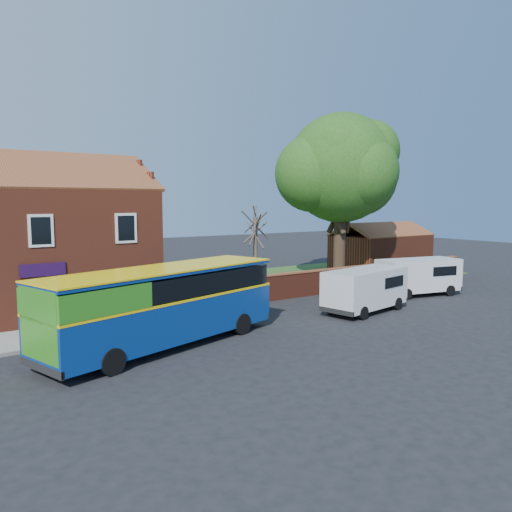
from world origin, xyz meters
TOP-DOWN VIEW (x-y plane):
  - ground at (0.00, 0.00)m, footprint 120.00×120.00m
  - pavement at (-7.00, 5.75)m, footprint 18.00×3.50m
  - kerb at (-7.00, 4.00)m, footprint 18.00×0.15m
  - grass_strip at (13.00, 13.00)m, footprint 26.00×12.00m
  - shop_building at (-7.02, 11.50)m, footprint 12.30×8.13m
  - boundary_wall at (13.00, 7.00)m, footprint 22.00×0.38m
  - outbuilding at (22.00, 13.00)m, footprint 8.20×5.06m
  - bus at (-3.88, 1.66)m, footprint 10.99×5.63m
  - van_near at (8.10, 1.70)m, footprint 5.54×2.98m
  - van_far at (14.47, 3.17)m, footprint 5.58×3.16m
  - large_tree at (14.65, 10.66)m, footprint 10.20×8.07m
  - bare_tree at (6.24, 9.50)m, footprint 2.03×2.41m

SIDE VIEW (x-z plane):
  - ground at x=0.00m, z-range 0.00..0.00m
  - grass_strip at x=13.00m, z-range 0.00..0.04m
  - pavement at x=-7.00m, z-range 0.00..0.12m
  - kerb at x=-7.00m, z-range 0.00..0.14m
  - boundary_wall at x=13.00m, z-range 0.01..1.61m
  - van_near at x=8.10m, z-range 0.14..2.44m
  - van_far at x=14.47m, z-range 0.14..2.44m
  - outbuilding at x=22.00m, z-range -0.48..3.69m
  - bus at x=-3.88m, z-range 0.22..3.46m
  - bare_tree at x=6.24m, z-range 0.07..5.47m
  - shop_building at x=-7.02m, z-range -1.84..8.66m
  - large_tree at x=14.65m, z-range 1.92..14.36m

